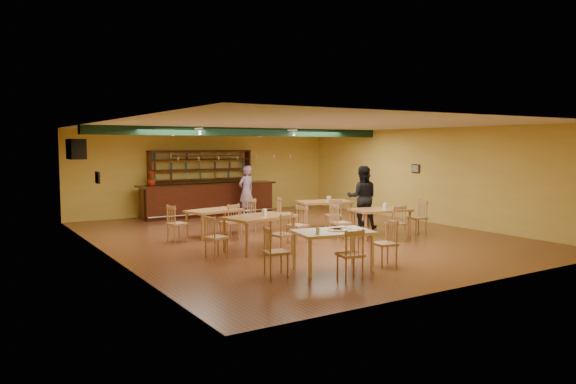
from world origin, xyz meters
TOP-DOWN VIEW (x-y plane):
  - floor at (0.00, 0.00)m, footprint 12.00×12.00m
  - ceiling_beam at (0.00, 2.80)m, footprint 10.00×0.30m
  - track_rail_left at (-1.80, 3.40)m, footprint 0.05×2.50m
  - track_rail_right at (1.40, 3.40)m, footprint 0.05×2.50m
  - ac_unit at (-4.80, 4.20)m, footprint 0.34×0.70m
  - picture_left at (-4.97, 1.00)m, footprint 0.04×0.34m
  - picture_right at (4.97, 0.50)m, footprint 0.04×0.34m
  - bar_counter at (-0.31, 5.15)m, footprint 4.95×0.85m
  - back_bar_hutch at (-0.31, 5.78)m, footprint 3.83×0.40m
  - poinsettia at (-2.33, 5.15)m, footprint 0.37×0.37m
  - dining_table_a at (-1.90, 1.19)m, footprint 1.59×1.15m
  - dining_table_b at (1.57, 0.87)m, footprint 1.77×1.32m
  - dining_table_c at (-1.81, -1.21)m, footprint 1.79×1.30m
  - dining_table_d at (1.81, -1.35)m, footprint 1.65×1.14m
  - near_table at (-1.61, -3.79)m, footprint 1.63×1.21m
  - pizza_tray at (-1.50, -3.79)m, footprint 0.46×0.46m
  - parmesan_shaker at (-2.08, -3.95)m, footprint 0.09×0.09m
  - napkin_stack at (-1.24, -3.58)m, footprint 0.22×0.18m
  - pizza_server at (-1.34, -3.74)m, footprint 0.31×0.25m
  - side_plate at (-1.03, -4.00)m, footprint 0.26×0.26m
  - patron_bar at (0.75, 4.33)m, footprint 0.73×0.57m
  - patron_right_a at (2.37, 0.07)m, footprint 1.14×1.09m
  - patron_right_b at (3.01, 0.65)m, footprint 1.08×0.82m

SIDE VIEW (x-z plane):
  - floor at x=0.00m, z-range 0.00..0.00m
  - dining_table_a at x=-1.90m, z-range 0.00..0.72m
  - dining_table_d at x=1.81m, z-range 0.00..0.76m
  - dining_table_b at x=1.57m, z-range 0.00..0.79m
  - near_table at x=-1.61m, z-range 0.00..0.79m
  - dining_table_c at x=-1.81m, z-range 0.00..0.81m
  - bar_counter at x=-0.31m, z-range 0.00..1.13m
  - side_plate at x=-1.03m, z-range 0.79..0.80m
  - pizza_tray at x=-1.50m, z-range 0.79..0.81m
  - napkin_stack at x=-1.24m, z-range 0.79..0.82m
  - pizza_server at x=-1.34m, z-range 0.81..0.81m
  - parmesan_shaker at x=-2.08m, z-range 0.79..0.90m
  - patron_right_b at x=3.01m, z-range 0.00..1.71m
  - patron_bar at x=0.75m, z-range 0.00..1.76m
  - patron_right_a at x=2.37m, z-range 0.00..1.86m
  - back_bar_hutch at x=-0.31m, z-range 0.00..2.28m
  - poinsettia at x=-2.33m, z-range 1.13..1.64m
  - picture_left at x=-4.97m, z-range 1.56..1.84m
  - picture_right at x=4.97m, z-range 1.56..1.84m
  - ac_unit at x=-4.80m, z-range 2.11..2.59m
  - ceiling_beam at x=0.00m, z-range 2.75..3.00m
  - track_rail_left at x=-1.80m, z-range 2.92..2.96m
  - track_rail_right at x=1.40m, z-range 2.92..2.96m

